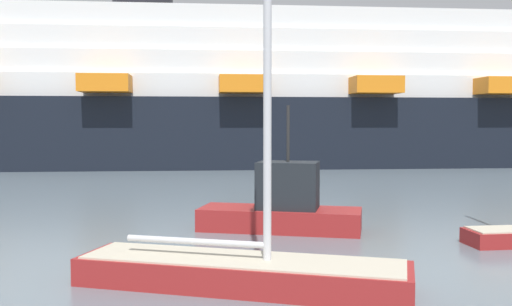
# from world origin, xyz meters

# --- Properties ---
(sailboat_3) EXTENTS (7.46, 3.72, 10.96)m
(sailboat_3) POSITION_xyz_m (-0.57, 6.98, 0.52)
(sailboat_3) COLOR maroon
(sailboat_3) RESTS_ON ground_plane
(fishing_boat_1) EXTENTS (5.60, 3.01, 4.15)m
(fishing_boat_1) POSITION_xyz_m (0.80, 13.51, 0.80)
(fishing_boat_1) COLOR maroon
(fishing_boat_1) RESTS_ON ground_plane
(cruise_ship) EXTENTS (100.81, 21.19, 17.72)m
(cruise_ship) POSITION_xyz_m (8.92, 44.93, 5.68)
(cruise_ship) COLOR black
(cruise_ship) RESTS_ON ground_plane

